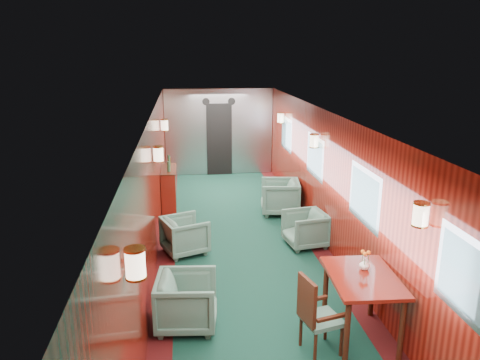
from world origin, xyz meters
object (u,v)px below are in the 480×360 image
Objects in this scene: dining_table at (362,286)px; side_chair at (315,312)px; armchair_left_near at (187,301)px; armchair_right_far at (280,197)px; credenza at (169,189)px; armchair_left_far at (185,235)px; armchair_right_near at (305,229)px.

dining_table is 1.19× the size of side_chair.
armchair_left_near is (-1.46, 0.73, -0.18)m from side_chair.
side_chair reaches higher than dining_table.
armchair_right_far is (-0.05, 4.57, -0.34)m from dining_table.
credenza reaches higher than armchair_left_far.
armchair_left_far is at bearing -97.99° from armchair_right_near.
armchair_right_far is (2.04, 4.05, 0.02)m from armchair_left_near.
side_chair is at bearing -158.36° from dining_table.
armchair_right_near is at bearing -110.20° from armchair_left_far.
side_chair reaches higher than armchair_left_far.
credenza is 2.43m from armchair_right_far.
armchair_right_near is 0.87× the size of armchair_right_far.
credenza is at bearing -95.06° from armchair_right_far.
dining_table is at bearing 8.73° from armchair_right_far.
armchair_right_far is (2.05, 1.79, 0.05)m from armchair_left_far.
armchair_left_far is (-1.46, 2.99, -0.20)m from side_chair.
dining_table reaches higher than armchair_right_far.
credenza is at bearing 94.38° from side_chair.
dining_table reaches higher than armchair_right_near.
armchair_right_near is (0.69, 3.03, -0.21)m from side_chair.
credenza reaches higher than armchair_right_far.
dining_table is 2.18m from armchair_left_near.
armchair_right_near is at bearing 11.36° from armchair_right_far.
armchair_left_far is at bearing 5.57° from armchair_left_near.
armchair_left_near reaches higher than armchair_right_near.
armchair_left_near is at bearing -18.64° from armchair_right_far.
armchair_right_far is (0.59, 4.78, -0.16)m from side_chair.
side_chair is at bearing -71.56° from credenza.
dining_table is 3.50m from armchair_left_far.
armchair_right_far reaches higher than armchair_left_far.
armchair_right_far reaches higher than armchair_left_near.
credenza is 3.39m from armchair_right_near.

